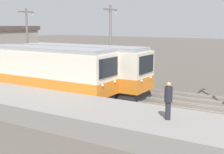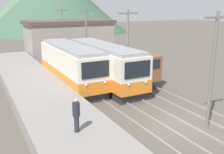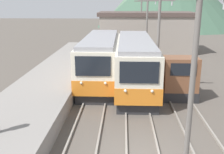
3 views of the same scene
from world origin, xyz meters
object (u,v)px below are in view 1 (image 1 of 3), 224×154
object	(u,v)px
commuter_train_left	(47,74)
commuter_train_center	(81,71)
person_on_platform	(168,99)
shunting_locomotive	(114,74)
catenary_mast_mid	(111,45)
catenary_mast_far	(27,42)

from	to	relation	value
commuter_train_left	commuter_train_center	bearing A→B (deg)	-22.53
commuter_train_left	person_on_platform	world-z (taller)	commuter_train_left
shunting_locomotive	catenary_mast_mid	distance (m)	3.08
shunting_locomotive	catenary_mast_mid	size ratio (longest dim) A/B	0.74
commuter_train_left	person_on_platform	xyz separation A→B (m)	(-3.65, -11.22, 0.26)
catenary_mast_mid	commuter_train_center	bearing A→B (deg)	128.89
commuter_train_left	commuter_train_center	size ratio (longest dim) A/B	0.95
catenary_mast_mid	catenary_mast_far	bearing A→B (deg)	90.00
person_on_platform	commuter_train_left	bearing A→B (deg)	71.98
person_on_platform	catenary_mast_mid	bearing A→B (deg)	45.82
commuter_train_center	catenary_mast_far	distance (m)	8.08
commuter_train_center	person_on_platform	size ratio (longest dim) A/B	6.44
catenary_mast_mid	catenary_mast_far	xyz separation A→B (m)	(0.00, 9.54, 0.00)
commuter_train_left	shunting_locomotive	xyz separation A→B (m)	(5.80, -2.47, -0.58)
commuter_train_left	catenary_mast_far	bearing A→B (deg)	56.50
catenary_mast_mid	person_on_platform	size ratio (longest dim) A/B	3.85
catenary_mast_mid	person_on_platform	world-z (taller)	catenary_mast_mid
shunting_locomotive	catenary_mast_mid	xyz separation A→B (m)	(-1.49, -0.57, 2.63)
commuter_train_center	catenary_mast_far	bearing A→B (deg)	78.88
commuter_train_left	catenary_mast_far	size ratio (longest dim) A/B	1.60
commuter_train_left	commuter_train_center	world-z (taller)	commuter_train_center
shunting_locomotive	person_on_platform	size ratio (longest dim) A/B	2.83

